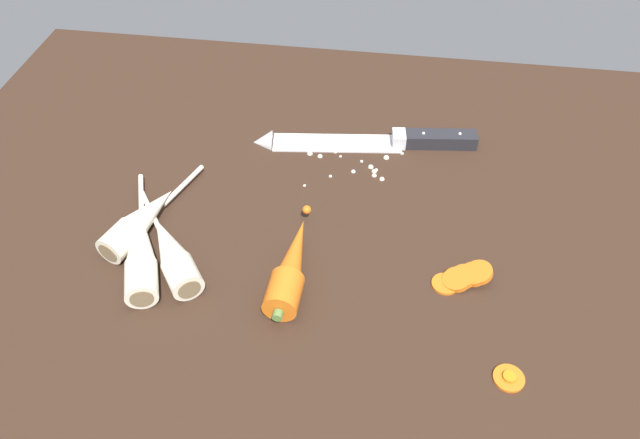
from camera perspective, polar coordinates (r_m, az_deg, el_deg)
ground_plane at (r=86.82cm, az=0.19°, el=-0.71°), size 120.00×90.00×4.00cm
chefs_knife at (r=97.44cm, az=3.83°, el=7.26°), size 34.85×7.60×4.18cm
whole_carrot at (r=76.55cm, az=-2.69°, el=-4.38°), size 4.54×18.79×4.20cm
parsnip_front at (r=81.51cm, az=-16.16°, el=-2.86°), size 10.50×22.90×4.00cm
parsnip_mid_left at (r=80.37cm, az=-13.49°, el=-3.01°), size 13.95×17.95×4.00cm
parsnip_mid_right at (r=85.48cm, az=-16.13°, el=-0.09°), size 8.87×19.78×4.00cm
carrot_slice_stack at (r=79.08cm, az=13.09°, el=-5.19°), size 7.46×4.91×2.76cm
carrot_slice_stray_near at (r=72.50cm, az=17.01°, el=-13.73°), size 3.46×3.46×0.70cm
mince_crumbs at (r=93.96cm, az=3.28°, el=5.42°), size 14.72×11.00×0.87cm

